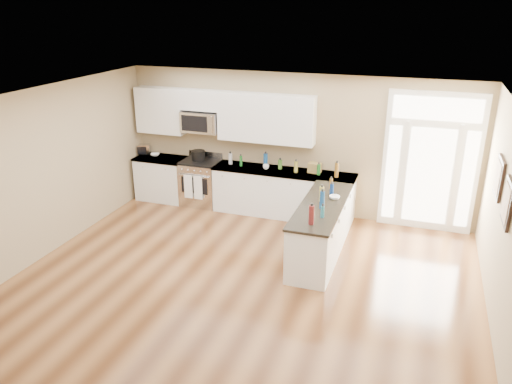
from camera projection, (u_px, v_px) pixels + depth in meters
ground at (219, 317)px, 6.85m from camera, size 8.00×8.00×0.00m
room_shell at (215, 202)px, 6.24m from camera, size 8.00×8.00×8.00m
back_cabinet_left at (163, 180)px, 10.82m from camera, size 1.10×0.66×0.94m
back_cabinet_right at (283, 194)px, 10.00m from camera, size 2.85×0.66×0.94m
peninsula_cabinet at (321, 232)px, 8.39m from camera, size 0.69×2.32×0.94m
upper_cabinet_left at (161, 110)px, 10.42m from camera, size 1.04×0.33×0.95m
upper_cabinet_right at (266, 118)px, 9.72m from camera, size 1.94×0.33×0.95m
upper_cabinet_short at (201, 100)px, 10.04m from camera, size 0.82×0.33×0.40m
microwave at (201, 122)px, 10.16m from camera, size 0.78×0.41×0.42m
entry_door at (430, 163)px, 9.10m from camera, size 1.70×0.10×2.60m
wall_art_near at (499, 178)px, 7.13m from camera, size 0.05×0.58×0.58m
wall_art_far at (508, 203)px, 6.25m from camera, size 0.05×0.58×0.58m
kitchen_range at (201, 182)px, 10.53m from camera, size 0.78×0.69×1.08m
stockpot at (198, 155)px, 10.40m from camera, size 0.37×0.37×0.22m
toaster_oven at (144, 149)px, 10.87m from camera, size 0.29×0.26×0.21m
cardboard_box at (315, 168)px, 9.68m from camera, size 0.26×0.20×0.19m
bowl_left at (155, 155)px, 10.75m from camera, size 0.25×0.25×0.05m
bowl_peninsula at (335, 197)px, 8.40m from camera, size 0.19×0.19×0.06m
cup_counter at (266, 167)px, 9.89m from camera, size 0.15×0.15×0.09m
counter_bottles at (298, 179)px, 8.99m from camera, size 2.41×2.46×0.30m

